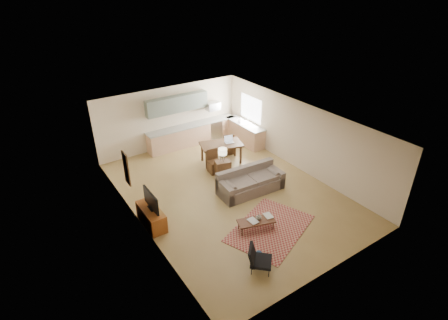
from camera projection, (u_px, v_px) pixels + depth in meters
room at (229, 158)px, 11.73m from camera, size 9.00×9.00×9.00m
kitchen_counter_back at (193, 134)px, 15.65m from camera, size 4.26×0.64×0.92m
kitchen_counter_right at (245, 133)px, 15.78m from camera, size 0.64×2.26×0.92m
kitchen_range at (213, 129)px, 16.19m from camera, size 0.62×0.62×0.90m
kitchen_microwave at (213, 106)px, 15.68m from camera, size 0.62×0.40×0.35m
upper_cabinets at (177, 104)px, 14.76m from camera, size 2.80×0.34×0.70m
window_right at (251, 109)px, 15.41m from camera, size 0.02×1.40×1.05m
wall_art_left at (126, 168)px, 10.73m from camera, size 0.06×0.42×1.10m
triptych at (167, 109)px, 14.76m from camera, size 1.70×0.04×0.50m
rug at (270, 228)px, 10.60m from camera, size 3.12×2.68×0.02m
sofa at (251, 181)px, 12.21m from camera, size 2.50×1.20×0.85m
coffee_table at (256, 225)px, 10.50m from camera, size 1.21×0.76×0.34m
book_a at (250, 222)px, 10.32m from camera, size 0.25×0.33×0.03m
book_b at (265, 217)px, 10.57m from camera, size 0.35×0.41×0.02m
vase at (259, 217)px, 10.44m from camera, size 0.24×0.24×0.18m
armchair at (261, 259)px, 8.99m from camera, size 0.88×0.88×0.71m
tv_credenza at (151, 217)px, 10.65m from camera, size 0.49×1.27×0.59m
tv at (151, 200)px, 10.39m from camera, size 0.10×0.98×0.59m
console_table at (223, 169)px, 13.16m from camera, size 0.64×0.50×0.66m
table_lamp at (223, 155)px, 12.88m from camera, size 0.38×0.38×0.53m
dining_table at (221, 153)px, 14.12m from camera, size 1.84×1.36×0.83m
dining_chair_near at (215, 162)px, 13.36m from camera, size 0.50×0.52×0.94m
dining_chair_far at (227, 143)px, 14.82m from camera, size 0.58×0.59×0.94m
laptop at (230, 140)px, 13.94m from camera, size 0.40×0.34×0.26m
soap_bottle at (240, 120)px, 15.66m from camera, size 0.10×0.11×0.19m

